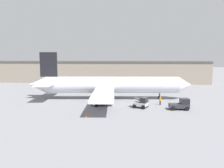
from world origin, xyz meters
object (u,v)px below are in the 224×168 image
Objects in this scene: baggage_tug at (101,101)px; safety_cone_near at (86,116)px; airplane at (108,85)px; belt_loader_truck at (142,103)px; pushback_tug at (181,104)px; ground_crew_worker at (160,100)px.

baggage_tug reaches higher than safety_cone_near.
belt_loader_truck is at bearing -54.13° from airplane.
pushback_tug is (7.12, -0.71, -0.01)m from belt_loader_truck.
pushback_tug is 6.55× the size of safety_cone_near.
ground_crew_worker is at bearing -32.44° from baggage_tug.
ground_crew_worker is 0.45× the size of baggage_tug.
pushback_tug is at bearing 16.69° from belt_loader_truck.
belt_loader_truck is at bearing 171.95° from pushback_tug.
airplane reaches higher than pushback_tug.
baggage_tug is 15.35m from pushback_tug.
airplane is at bearing 153.35° from belt_loader_truck.
belt_loader_truck reaches higher than baggage_tug.
ground_crew_worker is 5.04m from pushback_tug.
airplane is 12.08× the size of belt_loader_truck.
pushback_tug reaches higher than ground_crew_worker.
airplane reaches higher than ground_crew_worker.
airplane is at bearing -45.45° from ground_crew_worker.
pushback_tug is at bearing 23.63° from safety_cone_near.
safety_cone_near is (-1.59, -16.38, -2.92)m from airplane.
ground_crew_worker is at bearing 128.11° from pushback_tug.
airplane is 17.44m from pushback_tug.
baggage_tug is 1.06× the size of pushback_tug.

